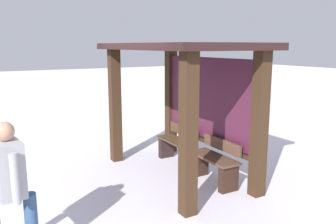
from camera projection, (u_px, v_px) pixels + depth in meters
The scene contains 5 objects.
ground_plane at pixel (177, 175), 6.43m from camera, with size 60.00×60.00×0.00m, color white.
bus_shelter at pixel (185, 79), 6.17m from camera, with size 3.21×1.80×2.38m.
bench_left_inside at pixel (177, 146), 7.07m from camera, with size 1.03×0.37×0.75m.
bench_center_inside at pixel (214, 164), 6.02m from camera, with size 1.03×0.39×0.76m.
person_walking at pixel (9, 181), 3.76m from camera, with size 0.67×0.53×1.56m.
Camera 1 is at (5.21, -3.16, 2.34)m, focal length 37.45 mm.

